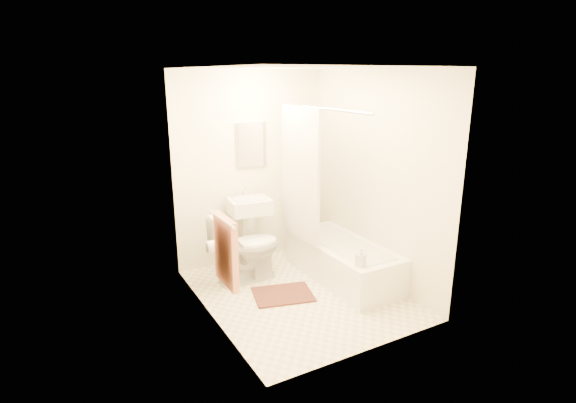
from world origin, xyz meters
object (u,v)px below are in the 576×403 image
toilet (246,248)px  sink (250,230)px  bathtub (343,260)px  bath_mat (283,294)px  soap_bottle (361,257)px

toilet → sink: 0.39m
bathtub → bath_mat: bathtub is taller
sink → bathtub: size_ratio=0.63×
bath_mat → sink: bearing=89.0°
toilet → bathtub: bearing=-118.9°
sink → bathtub: sink is taller
bathtub → soap_bottle: size_ratio=7.99×
bathtub → bath_mat: bearing=-176.1°
sink → soap_bottle: 1.57m
sink → bath_mat: 1.01m
bathtub → sink: bearing=134.3°
soap_bottle → toilet: bearing=125.1°
bathtub → toilet: bearing=153.5°
sink → bath_mat: bearing=-85.0°
bathtub → soap_bottle: bearing=-110.4°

